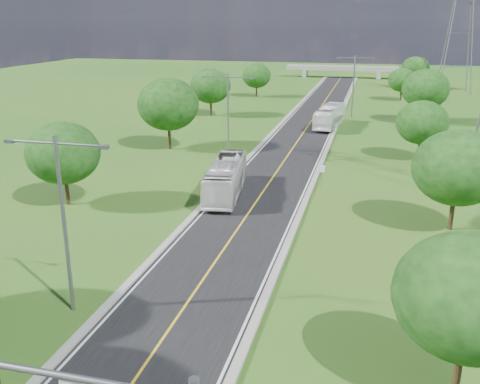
# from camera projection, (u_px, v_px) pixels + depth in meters

# --- Properties ---
(ground) EXTENTS (260.00, 260.00, 0.00)m
(ground) POSITION_uv_depth(u_px,v_px,m) (300.00, 138.00, 72.97)
(ground) COLOR #255A19
(ground) RESTS_ON ground
(road) EXTENTS (8.00, 150.00, 0.06)m
(road) POSITION_uv_depth(u_px,v_px,m) (305.00, 130.00, 78.49)
(road) COLOR black
(road) RESTS_ON ground
(curb_left) EXTENTS (0.50, 150.00, 0.22)m
(curb_left) POSITION_uv_depth(u_px,v_px,m) (277.00, 128.00, 79.46)
(curb_left) COLOR gray
(curb_left) RESTS_ON ground
(curb_right) EXTENTS (0.50, 150.00, 0.22)m
(curb_right) POSITION_uv_depth(u_px,v_px,m) (335.00, 131.00, 77.48)
(curb_right) COLOR gray
(curb_right) RESTS_ON ground
(speed_limit_sign) EXTENTS (0.55, 0.09, 2.40)m
(speed_limit_sign) POSITION_uv_depth(u_px,v_px,m) (322.00, 173.00, 50.97)
(speed_limit_sign) COLOR slate
(speed_limit_sign) RESTS_ON ground
(overpass) EXTENTS (30.00, 3.00, 3.20)m
(overpass) POSITION_uv_depth(u_px,v_px,m) (341.00, 69.00, 145.96)
(overpass) COLOR gray
(overpass) RESTS_ON ground
(streetlight_near_left) EXTENTS (5.90, 0.25, 10.00)m
(streetlight_near_left) POSITION_uv_depth(u_px,v_px,m) (63.00, 211.00, 28.28)
(streetlight_near_left) COLOR slate
(streetlight_near_left) RESTS_ON ground
(streetlight_mid_left) EXTENTS (5.90, 0.25, 10.00)m
(streetlight_mid_left) POSITION_uv_depth(u_px,v_px,m) (228.00, 111.00, 58.70)
(streetlight_mid_left) COLOR slate
(streetlight_mid_left) RESTS_ON ground
(streetlight_far_right) EXTENTS (5.90, 0.25, 10.00)m
(streetlight_far_right) POSITION_uv_depth(u_px,v_px,m) (354.00, 81.00, 86.32)
(streetlight_far_right) COLOR slate
(streetlight_far_right) RESTS_ON ground
(power_tower_far) EXTENTS (9.00, 6.40, 28.00)m
(power_tower_far) POSITION_uv_depth(u_px,v_px,m) (461.00, 26.00, 113.27)
(power_tower_far) COLOR slate
(power_tower_far) RESTS_ON ground
(tree_lb) EXTENTS (6.30, 6.30, 7.33)m
(tree_lb) POSITION_uv_depth(u_px,v_px,m) (63.00, 153.00, 45.76)
(tree_lb) COLOR black
(tree_lb) RESTS_ON ground
(tree_lc) EXTENTS (7.56, 7.56, 8.79)m
(tree_lc) POSITION_uv_depth(u_px,v_px,m) (168.00, 104.00, 65.51)
(tree_lc) COLOR black
(tree_lc) RESTS_ON ground
(tree_ld) EXTENTS (6.72, 6.72, 7.82)m
(tree_ld) POSITION_uv_depth(u_px,v_px,m) (210.00, 86.00, 88.29)
(tree_ld) COLOR black
(tree_ld) RESTS_ON ground
(tree_le) EXTENTS (5.88, 5.88, 6.84)m
(tree_le) POSITION_uv_depth(u_px,v_px,m) (257.00, 76.00, 110.03)
(tree_le) COLOR black
(tree_le) RESTS_ON ground
(tree_ra) EXTENTS (6.30, 6.30, 7.33)m
(tree_ra) POSITION_uv_depth(u_px,v_px,m) (469.00, 297.00, 22.18)
(tree_ra) COLOR black
(tree_ra) RESTS_ON ground
(tree_rb) EXTENTS (6.72, 6.72, 7.82)m
(tree_rb) POSITION_uv_depth(u_px,v_px,m) (458.00, 168.00, 40.06)
(tree_rb) COLOR black
(tree_rb) RESTS_ON ground
(tree_rc) EXTENTS (5.88, 5.88, 6.84)m
(tree_rc) POSITION_uv_depth(u_px,v_px,m) (422.00, 123.00, 60.76)
(tree_rc) COLOR black
(tree_rc) RESTS_ON ground
(tree_rd) EXTENTS (7.14, 7.14, 8.30)m
(tree_rd) POSITION_uv_depth(u_px,v_px,m) (426.00, 89.00, 82.13)
(tree_rd) COLOR black
(tree_rd) RESTS_ON ground
(tree_re) EXTENTS (5.46, 5.46, 6.35)m
(tree_re) POSITION_uv_depth(u_px,v_px,m) (402.00, 80.00, 105.22)
(tree_re) COLOR black
(tree_re) RESTS_ON ground
(tree_rf) EXTENTS (6.30, 6.30, 7.33)m
(tree_rf) POSITION_uv_depth(u_px,v_px,m) (415.00, 68.00, 122.65)
(tree_rf) COLOR black
(tree_rf) RESTS_ON ground
(bus_outbound) EXTENTS (3.87, 11.68, 3.19)m
(bus_outbound) POSITION_uv_depth(u_px,v_px,m) (330.00, 116.00, 79.83)
(bus_outbound) COLOR white
(bus_outbound) RESTS_ON road
(bus_inbound) EXTENTS (4.15, 11.63, 3.17)m
(bus_inbound) POSITION_uv_depth(u_px,v_px,m) (226.00, 178.00, 49.17)
(bus_inbound) COLOR silver
(bus_inbound) RESTS_ON road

